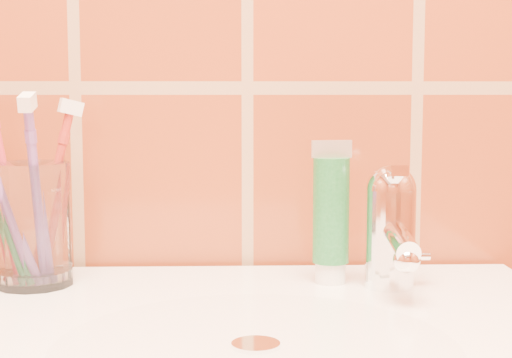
{
  "coord_description": "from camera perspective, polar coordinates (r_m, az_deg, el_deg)",
  "views": [
    {
      "loc": [
        -0.02,
        0.36,
        1.04
      ],
      "look_at": [
        0.01,
        1.08,
        0.96
      ],
      "focal_mm": 55.0,
      "sensor_mm": 36.0,
      "label": 1
    }
  ],
  "objects": [
    {
      "name": "glass_tumbler",
      "position": [
        0.79,
        -15.92,
        -3.19
      ],
      "size": [
        0.1,
        0.1,
        0.12
      ],
      "primitive_type": "cylinder",
      "rotation": [
        0.0,
        0.0,
        -0.42
      ],
      "color": "white",
      "rests_on": "pedestal_sink"
    },
    {
      "name": "toothpaste_tube",
      "position": [
        0.77,
        5.47,
        -2.74
      ],
      "size": [
        0.04,
        0.04,
        0.14
      ],
      "rotation": [
        0.0,
        0.0,
        0.12
      ],
      "color": "white",
      "rests_on": "pedestal_sink"
    },
    {
      "name": "faucet",
      "position": [
        0.76,
        9.81,
        -3.14
      ],
      "size": [
        0.05,
        0.11,
        0.12
      ],
      "color": "white",
      "rests_on": "pedestal_sink"
    },
    {
      "name": "toothbrush_0",
      "position": [
        0.76,
        -15.68,
        -1.08
      ],
      "size": [
        0.03,
        0.11,
        0.2
      ],
      "primitive_type": null,
      "rotation": [
        0.25,
        0.0,
        -0.01
      ],
      "color": "#704493",
      "rests_on": "glass_tumbler"
    },
    {
      "name": "toothbrush_1",
      "position": [
        0.8,
        -17.69,
        -0.35
      ],
      "size": [
        0.13,
        0.13,
        0.21
      ],
      "primitive_type": null,
      "rotation": [
        0.29,
        0.0,
        -2.31
      ],
      "color": "#A72332",
      "rests_on": "glass_tumbler"
    },
    {
      "name": "toothbrush_3",
      "position": [
        0.76,
        -17.89,
        -1.27
      ],
      "size": [
        0.15,
        0.14,
        0.2
      ],
      "primitive_type": null,
      "rotation": [
        0.36,
        0.0,
        -0.92
      ],
      "color": "#7A4BA2",
      "rests_on": "glass_tumbler"
    },
    {
      "name": "toothbrush_4",
      "position": [
        0.8,
        -14.63,
        -0.93
      ],
      "size": [
        0.1,
        0.09,
        0.19
      ],
      "primitive_type": null,
      "rotation": [
        0.25,
        0.0,
        2.0
      ],
      "color": "#A22C22",
      "rests_on": "glass_tumbler"
    }
  ]
}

